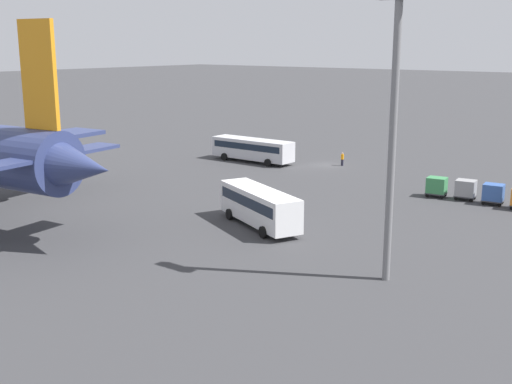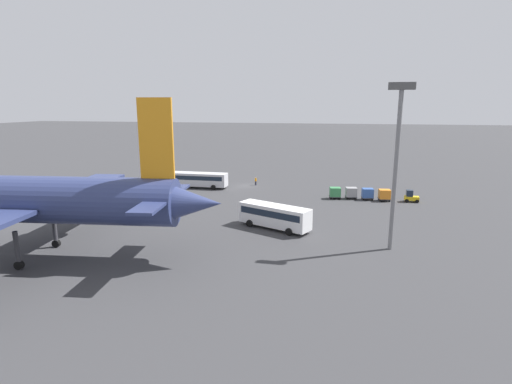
% 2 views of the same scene
% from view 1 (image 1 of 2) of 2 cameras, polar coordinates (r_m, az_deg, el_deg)
% --- Properties ---
extents(ground_plane, '(600.00, 600.00, 0.00)m').
position_cam_1_polar(ground_plane, '(84.73, 6.25, 2.39)').
color(ground_plane, '#38383A').
extents(shuttle_bus_near, '(11.99, 3.31, 3.08)m').
position_cam_1_polar(shuttle_bus_near, '(86.33, -0.32, 3.92)').
color(shuttle_bus_near, silver).
rests_on(shuttle_bus_near, ground).
extents(shuttle_bus_far, '(10.51, 6.66, 3.28)m').
position_cam_1_polar(shuttle_bus_far, '(55.54, 0.30, -1.12)').
color(shuttle_bus_far, white).
rests_on(shuttle_bus_far, ground).
extents(worker_person, '(0.38, 0.38, 1.74)m').
position_cam_1_polar(worker_person, '(84.43, 7.68, 2.92)').
color(worker_person, '#1E1E2D').
rests_on(worker_person, ground).
extents(cargo_cart_blue, '(2.21, 1.94, 2.06)m').
position_cam_1_polar(cargo_cart_blue, '(67.49, 20.35, -0.06)').
color(cargo_cart_blue, '#38383D').
rests_on(cargo_cart_blue, ground).
extents(cargo_cart_grey, '(2.21, 1.94, 2.06)m').
position_cam_1_polar(cargo_cart_grey, '(68.55, 18.14, 0.30)').
color(cargo_cart_grey, '#38383D').
rests_on(cargo_cart_grey, ground).
extents(cargo_cart_green, '(2.21, 1.94, 2.06)m').
position_cam_1_polar(cargo_cart_green, '(69.03, 15.77, 0.54)').
color(cargo_cart_green, '#38383D').
rests_on(cargo_cart_green, ground).
extents(light_pole, '(2.80, 0.70, 19.02)m').
position_cam_1_polar(light_pole, '(42.02, 12.16, 7.28)').
color(light_pole, slate).
rests_on(light_pole, ground).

